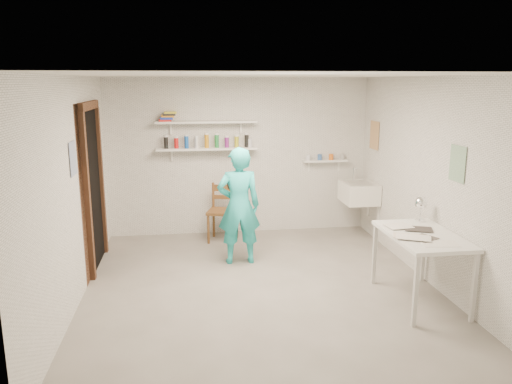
{
  "coord_description": "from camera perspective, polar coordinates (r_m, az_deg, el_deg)",
  "views": [
    {
      "loc": [
        -0.81,
        -5.34,
        2.34
      ],
      "look_at": [
        0.0,
        0.4,
        1.05
      ],
      "focal_mm": 35.0,
      "sensor_mm": 36.0,
      "label": 1
    }
  ],
  "objects": [
    {
      "name": "floor",
      "position": [
        5.89,
        0.56,
        -10.97
      ],
      "size": [
        4.0,
        4.5,
        0.02
      ],
      "primitive_type": "cube",
      "color": "slate",
      "rests_on": "ground"
    },
    {
      "name": "ceiling",
      "position": [
        5.4,
        0.61,
        13.29
      ],
      "size": [
        4.0,
        4.5,
        0.02
      ],
      "primitive_type": "cube",
      "color": "silver",
      "rests_on": "wall_back"
    },
    {
      "name": "wall_back",
      "position": [
        7.73,
        -1.94,
        4.05
      ],
      "size": [
        4.0,
        0.02,
        2.4
      ],
      "primitive_type": "cube",
      "color": "silver",
      "rests_on": "ground"
    },
    {
      "name": "wall_front",
      "position": [
        3.38,
        6.38,
        -7.23
      ],
      "size": [
        4.0,
        0.02,
        2.4
      ],
      "primitive_type": "cube",
      "color": "silver",
      "rests_on": "ground"
    },
    {
      "name": "wall_left",
      "position": [
        5.59,
        -20.25,
        -0.01
      ],
      "size": [
        0.02,
        4.5,
        2.4
      ],
      "primitive_type": "cube",
      "color": "silver",
      "rests_on": "ground"
    },
    {
      "name": "wall_right",
      "position": [
        6.15,
        19.45,
        1.13
      ],
      "size": [
        0.02,
        4.5,
        2.4
      ],
      "primitive_type": "cube",
      "color": "silver",
      "rests_on": "ground"
    },
    {
      "name": "doorway_recess",
      "position": [
        6.63,
        -18.11,
        0.26
      ],
      "size": [
        0.02,
        0.9,
        2.0
      ],
      "primitive_type": "cube",
      "color": "black",
      "rests_on": "wall_left"
    },
    {
      "name": "corridor_box",
      "position": [
        6.78,
        -24.05,
        0.49
      ],
      "size": [
        1.4,
        1.5,
        2.1
      ],
      "primitive_type": "cube",
      "color": "brown",
      "rests_on": "ground"
    },
    {
      "name": "door_lintel",
      "position": [
        6.5,
        -18.57,
        9.35
      ],
      "size": [
        0.06,
        1.05,
        0.1
      ],
      "primitive_type": "cube",
      "color": "brown",
      "rests_on": "wall_left"
    },
    {
      "name": "door_jamb_near",
      "position": [
        6.15,
        -18.7,
        -0.71
      ],
      "size": [
        0.06,
        0.1,
        2.0
      ],
      "primitive_type": "cube",
      "color": "brown",
      "rests_on": "ground"
    },
    {
      "name": "door_jamb_far",
      "position": [
        7.11,
        -17.28,
        1.12
      ],
      "size": [
        0.06,
        0.1,
        2.0
      ],
      "primitive_type": "cube",
      "color": "brown",
      "rests_on": "ground"
    },
    {
      "name": "shelf_lower",
      "position": [
        7.54,
        -5.64,
        4.94
      ],
      "size": [
        1.5,
        0.22,
        0.03
      ],
      "primitive_type": "cube",
      "color": "white",
      "rests_on": "wall_back"
    },
    {
      "name": "shelf_upper",
      "position": [
        7.5,
        -5.7,
        7.97
      ],
      "size": [
        1.5,
        0.22,
        0.03
      ],
      "primitive_type": "cube",
      "color": "white",
      "rests_on": "wall_back"
    },
    {
      "name": "ledge_shelf",
      "position": [
        7.91,
        7.93,
        3.55
      ],
      "size": [
        0.7,
        0.14,
        0.03
      ],
      "primitive_type": "cube",
      "color": "white",
      "rests_on": "wall_back"
    },
    {
      "name": "poster_left",
      "position": [
        5.57,
        -20.19,
        3.63
      ],
      "size": [
        0.01,
        0.28,
        0.36
      ],
      "primitive_type": "cube",
      "color": "#334C7F",
      "rests_on": "wall_left"
    },
    {
      "name": "poster_right_a",
      "position": [
        7.71,
        13.37,
        6.33
      ],
      "size": [
        0.01,
        0.34,
        0.42
      ],
      "primitive_type": "cube",
      "color": "#995933",
      "rests_on": "wall_right"
    },
    {
      "name": "poster_right_b",
      "position": [
        5.61,
        22.03,
        3.02
      ],
      "size": [
        0.01,
        0.3,
        0.38
      ],
      "primitive_type": "cube",
      "color": "#3F724C",
      "rests_on": "wall_right"
    },
    {
      "name": "belfast_sink",
      "position": [
        7.67,
        11.67,
        -0.07
      ],
      "size": [
        0.48,
        0.6,
        0.3
      ],
      "primitive_type": "cube",
      "color": "white",
      "rests_on": "wall_right"
    },
    {
      "name": "man",
      "position": [
        6.44,
        -1.97,
        -1.6
      ],
      "size": [
        0.57,
        0.38,
        1.53
      ],
      "primitive_type": "imported",
      "rotation": [
        0.0,
        0.0,
        3.16
      ],
      "color": "#27C7C5",
      "rests_on": "ground"
    },
    {
      "name": "wall_clock",
      "position": [
        6.6,
        -2.16,
        1.01
      ],
      "size": [
        0.28,
        0.04,
        0.28
      ],
      "primitive_type": "cylinder",
      "rotation": [
        1.57,
        0.0,
        0.02
      ],
      "color": "beige",
      "rests_on": "man"
    },
    {
      "name": "wooden_chair",
      "position": [
        7.42,
        -3.83,
        -2.24
      ],
      "size": [
        0.52,
        0.5,
        0.9
      ],
      "primitive_type": "cube",
      "rotation": [
        0.0,
        0.0,
        -0.29
      ],
      "color": "brown",
      "rests_on": "ground"
    },
    {
      "name": "work_table",
      "position": [
        5.69,
        18.24,
        -8.24
      ],
      "size": [
        0.69,
        1.15,
        0.76
      ],
      "primitive_type": "cube",
      "color": "white",
      "rests_on": "ground"
    },
    {
      "name": "desk_lamp",
      "position": [
        5.99,
        18.35,
        -1.17
      ],
      "size": [
        0.14,
        0.14,
        0.14
      ],
      "primitive_type": "sphere",
      "color": "white",
      "rests_on": "work_table"
    },
    {
      "name": "spray_cans",
      "position": [
        7.53,
        -5.65,
        5.7
      ],
      "size": [
        1.31,
        0.06,
        0.17
      ],
      "color": "black",
      "rests_on": "shelf_lower"
    },
    {
      "name": "book_stack",
      "position": [
        7.49,
        -10.05,
        8.49
      ],
      "size": [
        0.26,
        0.14,
        0.14
      ],
      "color": "red",
      "rests_on": "shelf_upper"
    },
    {
      "name": "ledge_pots",
      "position": [
        7.9,
        7.94,
        3.98
      ],
      "size": [
        0.48,
        0.07,
        0.09
      ],
      "color": "silver",
      "rests_on": "ledge_shelf"
    },
    {
      "name": "papers",
      "position": [
        5.57,
        18.52,
        -4.43
      ],
      "size": [
        0.3,
        0.22,
        0.02
      ],
      "color": "silver",
      "rests_on": "work_table"
    }
  ]
}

